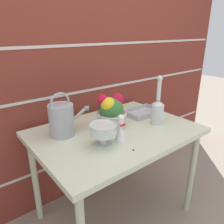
{
  "coord_description": "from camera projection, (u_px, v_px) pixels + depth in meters",
  "views": [
    {
      "loc": [
        -0.87,
        -1.06,
        1.38
      ],
      "look_at": [
        0.0,
        0.04,
        0.86
      ],
      "focal_mm": 35.0,
      "sensor_mm": 36.0,
      "label": 1
    }
  ],
  "objects": [
    {
      "name": "flower_planter",
      "position": [
        111.0,
        112.0,
        1.52
      ],
      "size": [
        0.21,
        0.21,
        0.24
      ],
      "color": "#BCBCC1",
      "rests_on": "patio_table"
    },
    {
      "name": "brick_wall",
      "position": [
        78.0,
        69.0,
        1.73
      ],
      "size": [
        3.6,
        0.08,
        2.2
      ],
      "color": "maroon",
      "rests_on": "ground_plane"
    },
    {
      "name": "glass_decanter",
      "position": [
        157.0,
        109.0,
        1.57
      ],
      "size": [
        0.09,
        0.09,
        0.36
      ],
      "color": "silver",
      "rests_on": "patio_table"
    },
    {
      "name": "fallen_petal",
      "position": [
        133.0,
        150.0,
        1.24
      ],
      "size": [
        0.01,
        0.01,
        0.01
      ],
      "color": "red",
      "rests_on": "patio_table"
    },
    {
      "name": "crystal_pedestal_bowl",
      "position": [
        103.0,
        131.0,
        1.27
      ],
      "size": [
        0.16,
        0.16,
        0.14
      ],
      "color": "silver",
      "rests_on": "patio_table"
    },
    {
      "name": "patio_table",
      "position": [
        115.0,
        139.0,
        1.53
      ],
      "size": [
        1.1,
        0.79,
        0.74
      ],
      "color": "beige",
      "rests_on": "ground_plane"
    },
    {
      "name": "figurine_vase",
      "position": [
        121.0,
        130.0,
        1.34
      ],
      "size": [
        0.08,
        0.08,
        0.17
      ],
      "color": "white",
      "rests_on": "patio_table"
    },
    {
      "name": "watering_can",
      "position": [
        62.0,
        119.0,
        1.4
      ],
      "size": [
        0.3,
        0.16,
        0.29
      ],
      "color": "#9EA3A8",
      "rests_on": "patio_table"
    },
    {
      "name": "wire_tray",
      "position": [
        143.0,
        113.0,
        1.78
      ],
      "size": [
        0.28,
        0.19,
        0.04
      ],
      "color": "#B7B7BC",
      "rests_on": "patio_table"
    },
    {
      "name": "ground_plane",
      "position": [
        115.0,
        213.0,
        1.77
      ],
      "size": [
        12.0,
        12.0,
        0.0
      ],
      "primitive_type": "plane",
      "color": "gray"
    }
  ]
}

